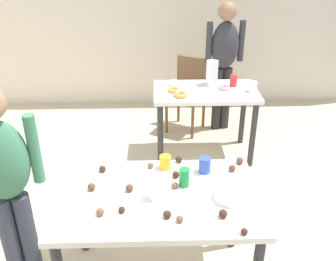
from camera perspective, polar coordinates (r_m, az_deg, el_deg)
The scene contains 34 objects.
wall_back at distance 5.17m, azimuth -2.34°, elevation 17.86°, with size 6.40×0.10×2.60m, color beige.
dining_table_near at distance 2.42m, azimuth -1.49°, elevation -11.41°, with size 1.25×0.78×0.75m.
dining_table_far at distance 3.95m, azimuth 5.57°, elevation 4.32°, with size 1.05×0.61×0.75m.
chair_far_table at distance 4.58m, azimuth 3.07°, elevation 6.09°, with size 0.54×0.54×0.87m.
person_girl_near at distance 2.47m, azimuth -23.14°, elevation -6.77°, with size 0.45×0.30×1.46m.
person_adult_far at distance 4.48m, azimuth 8.42°, elevation 10.89°, with size 0.46×0.25×1.51m.
mixing_bowl at distance 2.34m, azimuth 9.21°, elevation -9.43°, with size 0.19×0.19×0.06m, color white.
soda_can at distance 2.40m, azimuth 2.45°, elevation -7.03°, with size 0.07×0.07×0.12m, color #198438.
fork_near at distance 2.34m, azimuth -13.21°, elevation -10.71°, with size 0.17×0.02×0.01m, color silver.
cup_near_0 at distance 2.30m, azimuth -1.97°, elevation -8.95°, with size 0.08×0.08×0.12m, color white.
cup_near_1 at distance 2.57m, azimuth -0.41°, elevation -4.75°, with size 0.08×0.08×0.10m, color yellow.
cup_near_2 at distance 2.55m, azimuth 5.51°, elevation -5.16°, with size 0.08×0.08×0.11m, color #3351B2.
cake_ball_0 at distance 2.16m, azimuth 1.77°, elevation -13.08°, with size 0.04×0.04×0.04m, color brown.
cake_ball_1 at distance 2.23m, azimuth -10.11°, elevation -11.89°, with size 0.05×0.05×0.05m, color brown.
cake_ball_2 at distance 2.65m, azimuth 1.64°, elevation -4.32°, with size 0.05×0.05×0.05m, color #3D2319.
cake_ball_3 at distance 2.39m, azimuth -5.79°, elevation -8.54°, with size 0.05×0.05×0.05m, color brown.
cake_ball_4 at distance 2.59m, azimuth 9.57°, elevation -5.56°, with size 0.05×0.05×0.05m, color brown.
cake_ball_5 at distance 2.20m, azimuth 8.23°, elevation -12.21°, with size 0.05×0.05×0.05m, color #3D2319.
cake_ball_6 at distance 2.18m, azimuth -0.13°, elevation -12.43°, with size 0.05×0.05×0.05m, color #3D2319.
cake_ball_7 at distance 2.12m, azimuth 11.33°, elevation -14.58°, with size 0.04×0.04×0.04m, color #3D2319.
cake_ball_8 at distance 2.59m, azimuth -2.63°, elevation -5.22°, with size 0.04×0.04×0.04m, color brown.
cake_ball_9 at distance 2.23m, azimuth -6.93°, elevation -11.67°, with size 0.04×0.04×0.04m, color #3D2319.
cake_ball_10 at distance 2.43m, azimuth -11.37°, elevation -8.25°, with size 0.05×0.05×0.05m, color brown.
cake_ball_11 at distance 2.59m, azimuth -9.77°, elevation -5.66°, with size 0.05×0.05×0.05m, color #3D2319.
cake_ball_12 at distance 2.50m, azimuth 1.18°, elevation -6.58°, with size 0.05×0.05×0.05m, color #3D2319.
cake_ball_13 at distance 2.68m, azimuth 10.68°, elevation -4.46°, with size 0.05×0.05×0.05m, color brown.
cake_ball_14 at distance 2.40m, azimuth 0.99°, elevation -8.19°, with size 0.04×0.04×0.04m, color brown.
pitcher_far at distance 4.01m, azimuth 6.58°, elevation 8.56°, with size 0.12×0.12×0.25m, color white.
cup_far_0 at distance 4.02m, azimuth 9.75°, elevation 7.35°, with size 0.08×0.08×0.12m, color red.
cup_far_1 at distance 3.92m, azimuth 12.53°, elevation 6.41°, with size 0.09×0.09×0.10m, color white.
donut_far_0 at distance 3.72m, azimuth 1.93°, elevation 5.39°, with size 0.14×0.14×0.04m, color gold.
donut_far_1 at distance 3.84m, azimuth 0.90°, elevation 6.11°, with size 0.13×0.13×0.04m, color gold.
donut_far_2 at distance 3.94m, azimuth 8.41°, elevation 6.37°, with size 0.12×0.12×0.04m, color pink.
donut_far_3 at distance 4.02m, azimuth 0.87°, elevation 7.13°, with size 0.13×0.13×0.04m, color white.
Camera 1 is at (0.05, -1.90, 2.18)m, focal length 40.79 mm.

